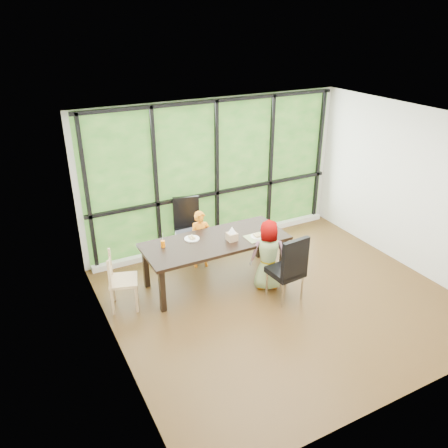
{
  "coord_description": "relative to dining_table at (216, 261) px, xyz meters",
  "views": [
    {
      "loc": [
        -3.43,
        -4.67,
        3.98
      ],
      "look_at": [
        -0.56,
        0.84,
        1.05
      ],
      "focal_mm": 35.95,
      "sensor_mm": 36.0,
      "label": 1
    }
  ],
  "objects": [
    {
      "name": "dining_table",
      "position": [
        0.0,
        0.0,
        0.0
      ],
      "size": [
        2.36,
        1.11,
        0.75
      ],
      "primitive_type": "cube",
      "rotation": [
        0.0,
        0.0,
        0.07
      ],
      "color": "black",
      "rests_on": "ground"
    },
    {
      "name": "plate_near",
      "position": [
        0.65,
        -0.21,
        0.38
      ],
      "size": [
        0.24,
        0.24,
        0.01
      ],
      "primitive_type": "cylinder",
      "color": "white",
      "rests_on": "dining_table"
    },
    {
      "name": "crepe_rolls_far",
      "position": [
        -0.31,
        0.2,
        0.41
      ],
      "size": [
        0.1,
        0.12,
        0.04
      ],
      "primitive_type": null,
      "color": "tan",
      "rests_on": "plate_far"
    },
    {
      "name": "window_mullions",
      "position": [
        0.66,
        1.25,
        0.98
      ],
      "size": [
        4.8,
        0.06,
        2.65
      ],
      "primitive_type": null,
      "color": "black",
      "rests_on": "back_wall"
    },
    {
      "name": "plate_far",
      "position": [
        -0.31,
        0.2,
        0.38
      ],
      "size": [
        0.24,
        0.24,
        0.02
      ],
      "primitive_type": "cylinder",
      "color": "white",
      "rests_on": "dining_table"
    },
    {
      "name": "tissue_box",
      "position": [
        0.23,
        -0.13,
        0.44
      ],
      "size": [
        0.15,
        0.15,
        0.13
      ],
      "primitive_type": "cube",
      "color": "tan",
      "rests_on": "dining_table"
    },
    {
      "name": "child_toddler",
      "position": [
        -0.0,
        0.56,
        0.13
      ],
      "size": [
        0.42,
        0.32,
        1.02
      ],
      "primitive_type": "imported",
      "rotation": [
        0.0,
        0.0,
        -0.23
      ],
      "color": "orange",
      "rests_on": "ground"
    },
    {
      "name": "green_cup",
      "position": [
        0.91,
        -0.28,
        0.43
      ],
      "size": [
        0.07,
        0.07,
        0.12
      ],
      "primitive_type": "cylinder",
      "color": "#58D923",
      "rests_on": "dining_table"
    },
    {
      "name": "orange_cup",
      "position": [
        -0.81,
        0.17,
        0.43
      ],
      "size": [
        0.07,
        0.07,
        0.1
      ],
      "primitive_type": "cylinder",
      "color": "orange",
      "rests_on": "dining_table"
    },
    {
      "name": "chair_end_beech",
      "position": [
        -1.51,
        -0.0,
        0.08
      ],
      "size": [
        0.51,
        0.52,
        0.9
      ],
      "primitive_type": "cube",
      "rotation": [
        0.0,
        0.0,
        1.27
      ],
      "color": "tan",
      "rests_on": "ground"
    },
    {
      "name": "crepe_rolls_near",
      "position": [
        0.65,
        -0.21,
        0.41
      ],
      "size": [
        0.15,
        0.12,
        0.04
      ],
      "primitive_type": null,
      "color": "tan",
      "rests_on": "plate_near"
    },
    {
      "name": "placemat",
      "position": [
        0.64,
        -0.23,
        0.38
      ],
      "size": [
        0.4,
        0.29,
        0.01
      ],
      "primitive_type": "cube",
      "color": "tan",
      "rests_on": "dining_table"
    },
    {
      "name": "chair_interior_leather",
      "position": [
        0.72,
        -0.91,
        0.17
      ],
      "size": [
        0.5,
        0.5,
        1.08
      ],
      "primitive_type": "cube",
      "rotation": [
        0.0,
        0.0,
        3.22
      ],
      "color": "black",
      "rests_on": "ground"
    },
    {
      "name": "back_wall",
      "position": [
        0.66,
        1.31,
        0.98
      ],
      "size": [
        5.0,
        0.0,
        5.0
      ],
      "primitive_type": "plane",
      "rotation": [
        1.57,
        0.0,
        0.0
      ],
      "color": "silver",
      "rests_on": "ground"
    },
    {
      "name": "child_older",
      "position": [
        0.68,
        -0.53,
        0.2
      ],
      "size": [
        0.66,
        0.57,
        1.15
      ],
      "primitive_type": "imported",
      "rotation": [
        0.0,
        0.0,
        2.71
      ],
      "color": "gray",
      "rests_on": "ground"
    },
    {
      "name": "straw_pink",
      "position": [
        0.91,
        -0.28,
        0.53
      ],
      "size": [
        0.01,
        0.04,
        0.2
      ],
      "primitive_type": "cylinder",
      "rotation": [
        0.14,
        0.0,
        0.0
      ],
      "color": "pink",
      "rests_on": "green_cup"
    },
    {
      "name": "white_mug",
      "position": [
        1.04,
        0.04,
        0.42
      ],
      "size": [
        0.08,
        0.08,
        0.08
      ],
      "primitive_type": "cylinder",
      "color": "white",
      "rests_on": "dining_table"
    },
    {
      "name": "foliage_backdrop",
      "position": [
        0.66,
        1.29,
        0.98
      ],
      "size": [
        4.8,
        0.02,
        2.65
      ],
      "primitive_type": "cube",
      "color": "#234B19",
      "rests_on": "back_wall"
    },
    {
      "name": "chair_window_leather",
      "position": [
        -0.06,
        0.95,
        0.17
      ],
      "size": [
        0.56,
        0.56,
        1.08
      ],
      "primitive_type": "cube",
      "rotation": [
        0.0,
        0.0,
        -0.24
      ],
      "color": "black",
      "rests_on": "ground"
    },
    {
      "name": "straw_white",
      "position": [
        -0.81,
        0.17,
        0.52
      ],
      "size": [
        0.01,
        0.04,
        0.2
      ],
      "primitive_type": "cylinder",
      "rotation": [
        0.14,
        0.0,
        0.0
      ],
      "color": "white",
      "rests_on": "orange_cup"
    },
    {
      "name": "tissue",
      "position": [
        0.23,
        -0.13,
        0.56
      ],
      "size": [
        0.12,
        0.12,
        0.11
      ],
      "primitive_type": "cone",
      "color": "white",
      "rests_on": "tissue_box"
    },
    {
      "name": "ground",
      "position": [
        0.66,
        -0.94,
        -0.38
      ],
      "size": [
        5.0,
        5.0,
        0.0
      ],
      "primitive_type": "plane",
      "color": "black",
      "rests_on": "ground"
    },
    {
      "name": "window_sill",
      "position": [
        0.66,
        1.21,
        -0.33
      ],
      "size": [
        4.8,
        0.12,
        0.1
      ],
      "primitive_type": "cube",
      "color": "silver",
      "rests_on": "ground"
    }
  ]
}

